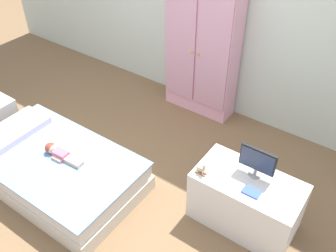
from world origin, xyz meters
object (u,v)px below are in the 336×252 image
tv_monitor (257,161)px  book_blue (252,192)px  doll (57,152)px  wardrobe (202,48)px  rocking_horse_toy (202,169)px  bed (57,170)px  tv_stand (245,201)px

tv_monitor → book_blue: (0.06, -0.17, -0.14)m
doll → wardrobe: (0.42, 1.66, 0.40)m
rocking_horse_toy → book_blue: size_ratio=0.83×
rocking_horse_toy → bed: bearing=-161.0°
bed → book_blue: book_blue is taller
bed → tv_monitor: 1.73m
bed → doll: size_ratio=3.78×
doll → rocking_horse_toy: (1.20, 0.38, 0.18)m
rocking_horse_toy → book_blue: rocking_horse_toy is taller
tv_stand → book_blue: bearing=-58.4°
book_blue → rocking_horse_toy: bearing=-172.9°
wardrobe → tv_stand: wardrobe is taller
wardrobe → rocking_horse_toy: bearing=-58.6°
bed → wardrobe: (0.42, 1.70, 0.59)m
wardrobe → book_blue: wardrobe is taller
doll → tv_monitor: (1.53, 0.60, 0.28)m
tv_monitor → rocking_horse_toy: bearing=-146.2°
tv_monitor → rocking_horse_toy: tv_monitor is taller
tv_monitor → book_blue: bearing=-72.1°
bed → tv_stand: size_ratio=1.83×
wardrobe → tv_stand: 1.67m
tv_stand → tv_monitor: size_ratio=2.94×
wardrobe → rocking_horse_toy: (0.78, -1.28, -0.22)m
doll → book_blue: size_ratio=3.05×
wardrobe → tv_monitor: 1.55m
wardrobe → book_blue: bearing=-46.6°
doll → wardrobe: 1.76m
book_blue → wardrobe: bearing=133.4°
tv_monitor → bed: bearing=-157.5°
wardrobe → doll: bearing=-104.1°
wardrobe → tv_stand: (1.11, -1.14, -0.51)m
bed → rocking_horse_toy: 1.33m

